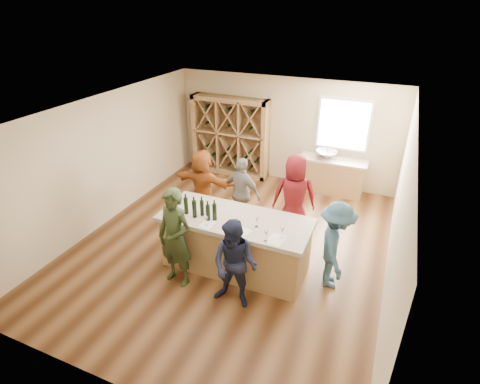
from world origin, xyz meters
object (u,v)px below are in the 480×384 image
at_px(wine_bottle_b, 194,209).
at_px(person_near_left, 175,238).
at_px(wine_bottle_d, 208,213).
at_px(person_far_left, 203,185).
at_px(person_server, 335,246).
at_px(person_far_mid, 242,193).
at_px(person_far_right, 294,197).
at_px(wine_bottle_c, 202,208).
at_px(wine_bottle_a, 186,206).
at_px(sink, 326,154).
at_px(tasting_counter_base, 235,245).
at_px(person_near_right, 235,265).
at_px(wine_bottle_e, 215,212).
at_px(wine_rack, 230,136).

xyz_separation_m(wine_bottle_b, person_near_left, (-0.11, -0.51, -0.33)).
xyz_separation_m(wine_bottle_d, person_far_left, (-1.01, 1.66, -0.41)).
xyz_separation_m(person_server, person_far_mid, (-2.21, 1.17, -0.01)).
bearing_deg(person_far_right, wine_bottle_c, 34.81).
relative_size(wine_bottle_d, person_server, 0.19).
height_order(person_near_left, person_far_right, person_far_right).
distance_m(wine_bottle_a, person_far_right, 2.29).
bearing_deg(person_far_right, person_far_left, -15.52).
bearing_deg(sink, tasting_counter_base, -102.38).
distance_m(wine_bottle_b, wine_bottle_d, 0.27).
distance_m(person_near_right, person_far_mid, 2.43).
height_order(wine_bottle_e, person_far_mid, person_far_mid).
height_order(wine_bottle_d, person_server, person_server).
relative_size(wine_bottle_c, person_near_right, 0.19).
bearing_deg(person_near_right, wine_bottle_d, 141.94).
distance_m(wine_bottle_a, wine_bottle_b, 0.20).
height_order(wine_bottle_b, person_far_mid, person_far_mid).
bearing_deg(wine_bottle_e, wine_bottle_b, -172.67).
distance_m(wine_bottle_b, person_near_right, 1.30).
relative_size(wine_rack, wine_bottle_c, 7.49).
distance_m(tasting_counter_base, person_far_mid, 1.52).
distance_m(sink, wine_bottle_a, 4.38).
relative_size(person_near_right, person_far_mid, 0.98).
bearing_deg(sink, wine_bottle_a, -113.07).
bearing_deg(wine_bottle_a, wine_bottle_c, 11.61).
height_order(sink, tasting_counter_base, sink).
relative_size(sink, person_server, 0.33).
bearing_deg(person_near_left, wine_bottle_c, 79.34).
distance_m(sink, person_far_left, 3.31).
distance_m(wine_bottle_a, person_far_left, 1.75).
distance_m(wine_bottle_b, wine_bottle_c, 0.14).
xyz_separation_m(wine_rack, person_far_left, (0.44, -2.49, -0.28)).
relative_size(person_far_right, person_far_left, 1.12).
distance_m(person_far_mid, person_far_right, 1.15).
xyz_separation_m(sink, person_far_right, (-0.16, -2.37, -0.09)).
relative_size(person_near_left, person_near_right, 1.16).
relative_size(sink, wine_bottle_b, 1.67).
bearing_deg(person_near_left, person_far_left, 113.68).
distance_m(wine_bottle_a, wine_bottle_c, 0.30).
xyz_separation_m(wine_bottle_b, wine_bottle_c, (0.09, 0.11, -0.02)).
relative_size(wine_bottle_e, person_near_right, 0.20).
bearing_deg(person_near_left, tasting_counter_base, 51.35).
relative_size(tasting_counter_base, person_far_right, 1.41).
distance_m(tasting_counter_base, wine_bottle_c, 0.94).
bearing_deg(wine_bottle_c, wine_bottle_a, -168.39).
bearing_deg(wine_bottle_e, wine_bottle_c, 168.15).
relative_size(wine_bottle_c, wine_bottle_e, 0.93).
bearing_deg(wine_bottle_e, wine_bottle_a, -179.88).
xyz_separation_m(wine_bottle_a, person_far_mid, (0.41, 1.61, -0.43)).
distance_m(wine_bottle_b, person_far_right, 2.20).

